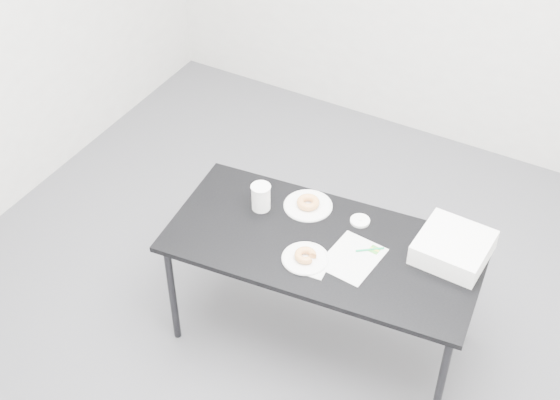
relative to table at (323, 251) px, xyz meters
The scene contains 13 objects.
floor 0.66m from the table, behind, with size 4.00×4.00×0.00m, color #4F4F54.
table is the anchor object (origin of this frame).
scorecard 0.17m from the table, ahead, with size 0.23×0.29×0.00m, color silver.
logo_patch 0.25m from the table, 17.79° to the left, with size 0.05×0.05×0.00m, color green.
pen 0.23m from the table, 16.32° to the left, with size 0.01×0.01×0.14m, color #0E9B55.
napkin 0.16m from the table, 84.76° to the right, with size 0.15×0.15×0.00m, color silver.
plate_near 0.15m from the table, 101.38° to the right, with size 0.22×0.22×0.01m, color white.
donut_near 0.16m from the table, 101.38° to the right, with size 0.10×0.10×0.03m, color #D17E42.
plate_far 0.28m from the table, 133.28° to the left, with size 0.25×0.25×0.01m, color white.
donut_far 0.29m from the table, 133.28° to the left, with size 0.12×0.12×0.04m, color #D17E42.
coffee_cup 0.42m from the table, 168.87° to the left, with size 0.09×0.09×0.14m, color white.
cup_lid 0.25m from the table, 68.47° to the left, with size 0.10×0.10×0.01m, color white.
bakery_box 0.61m from the table, 21.24° to the left, with size 0.32×0.32×0.11m, color white.
Camera 1 is at (1.30, -2.46, 3.29)m, focal length 50.00 mm.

